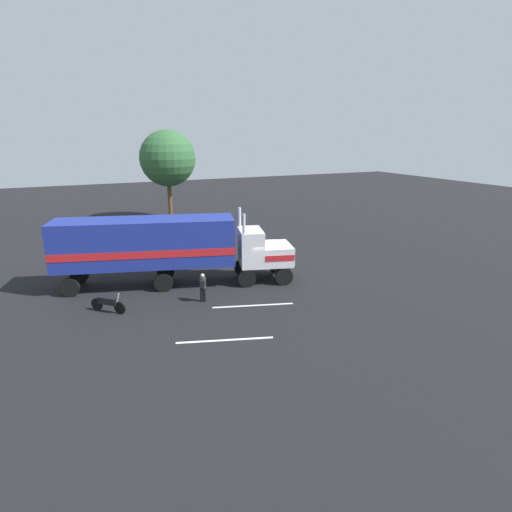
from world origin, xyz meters
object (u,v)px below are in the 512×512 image
at_px(semi_truck, 164,245).
at_px(motorcycle, 108,303).
at_px(tree_left, 168,159).
at_px(person_bystander, 203,286).

distance_m(semi_truck, motorcycle, 5.08).
relative_size(motorcycle, tree_left, 0.17).
distance_m(person_bystander, motorcycle, 5.00).
height_order(person_bystander, tree_left, tree_left).
xyz_separation_m(person_bystander, motorcycle, (-4.93, 0.71, -0.41)).
xyz_separation_m(motorcycle, tree_left, (8.75, 22.81, 5.98)).
bearing_deg(person_bystander, motorcycle, 171.80).
xyz_separation_m(person_bystander, tree_left, (3.82, 23.52, 5.57)).
bearing_deg(motorcycle, person_bystander, -8.20).
height_order(person_bystander, motorcycle, person_bystander).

